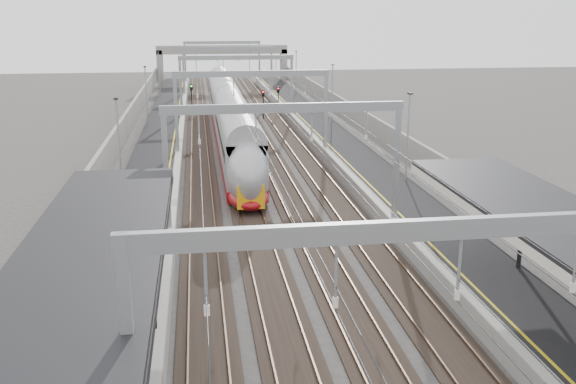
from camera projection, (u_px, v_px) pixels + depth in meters
name	position (u px, v px, depth m)	size (l,w,h in m)	color
platform_left	(159.00, 150.00, 56.55)	(4.00, 120.00, 1.00)	black
platform_right	(337.00, 145.00, 58.72)	(4.00, 120.00, 1.00)	black
tracks	(250.00, 153.00, 57.76)	(11.40, 140.00, 0.20)	black
overhead_line	(243.00, 77.00, 62.42)	(13.00, 140.00, 6.60)	gray
canopy_left	(58.00, 323.00, 15.26)	(4.40, 30.00, 4.24)	black
overbridge	(222.00, 55.00, 108.78)	(22.00, 2.20, 6.90)	gray
wall_left	(121.00, 139.00, 55.83)	(0.30, 120.00, 3.20)	gray
wall_right	(371.00, 133.00, 58.85)	(0.30, 120.00, 3.20)	gray
train	(230.00, 123.00, 60.97)	(2.72, 49.48, 4.29)	#9D0E13
signal_green	(192.00, 93.00, 81.27)	(0.32, 0.32, 3.48)	black
signal_red_near	(263.00, 99.00, 75.66)	(0.32, 0.32, 3.48)	black
signal_red_far	(278.00, 95.00, 79.03)	(0.32, 0.32, 3.48)	black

